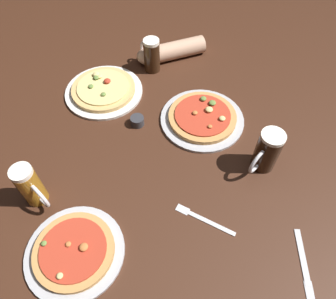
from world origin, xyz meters
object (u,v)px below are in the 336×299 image
Objects in this scene: beer_mug_pale at (267,151)px; ramekin_sauce at (137,121)px; pizza_plate_near at (74,251)px; pizza_plate_side at (104,90)px; pizza_plate_far at (202,118)px; fork_left at (204,219)px; diner_arm at (169,52)px; beer_mug_amber at (31,186)px; knife_right at (304,264)px; beer_mug_dark at (151,55)px.

ramekin_sauce is at bearing 158.46° from beer_mug_pale.
pizza_plate_near is 0.90× the size of pizza_plate_side.
pizza_plate_far is at bearing 134.43° from beer_mug_pale.
pizza_plate_near is at bearing -150.92° from beer_mug_pale.
beer_mug_pale is 3.10× the size of ramekin_sauce.
ramekin_sauce is at bearing 121.67° from fork_left.
beer_mug_pale is at bearing 29.08° from pizza_plate_near.
pizza_plate_near is 1.79× the size of beer_mug_pale.
diner_arm reaches higher than pizza_plate_side.
beer_mug_amber is at bearing -146.57° from pizza_plate_far.
pizza_plate_far is at bearing 33.43° from beer_mug_amber.
ramekin_sauce is at bearing 135.20° from knife_right.
pizza_plate_side is 1.01m from knife_right.
beer_mug_pale is 0.52× the size of diner_arm.
beer_mug_amber reaches higher than pizza_plate_side.
pizza_plate_far is at bearing 88.66° from fork_left.
knife_right is at bearing -24.67° from fork_left.
beer_mug_dark is (0.18, 0.87, 0.06)m from pizza_plate_near.
beer_mug_pale is 0.86× the size of fork_left.
beer_mug_dark is 0.68m from beer_mug_pale.
beer_mug_pale is at bearing 11.76° from beer_mug_amber.
beer_mug_amber reaches higher than pizza_plate_near.
pizza_plate_side reaches higher than fork_left.
fork_left is 0.32m from knife_right.
beer_mug_dark is at bearing 39.91° from pizza_plate_side.
beer_mug_amber is 1.02× the size of beer_mug_pale.
fork_left and knife_right have the same top height.
pizza_plate_far is at bearing -19.53° from pizza_plate_side.
pizza_plate_side is at bearing -140.09° from beer_mug_dark.
knife_right is at bearing -45.46° from pizza_plate_side.
beer_mug_amber is (-0.14, -0.52, 0.07)m from pizza_plate_side.
pizza_plate_near is 0.90× the size of pizza_plate_far.
beer_mug_amber is at bearing -131.40° from ramekin_sauce.
pizza_plate_near is 0.98m from diner_arm.
fork_left is (0.40, 0.12, -0.01)m from pizza_plate_near.
fork_left is at bearing -6.13° from beer_mug_amber.
diner_arm is (-0.14, 0.82, 0.04)m from fork_left.
beer_mug_dark is 0.77m from beer_mug_amber.
knife_right is at bearing -1.24° from pizza_plate_near.
pizza_plate_far is 6.19× the size of ramekin_sauce.
beer_mug_dark reaches higher than diner_arm.
beer_mug_dark is (0.20, 0.17, 0.06)m from pizza_plate_side.
beer_mug_amber is 0.88× the size of fork_left.
beer_mug_pale reaches higher than fork_left.
pizza_plate_far is 0.68m from beer_mug_amber.
pizza_plate_near is at bearing -101.83° from beer_mug_dark.
beer_mug_pale is (0.61, 0.34, 0.07)m from pizza_plate_near.
knife_right is at bearing -44.80° from ramekin_sauce.
ramekin_sauce is 0.25× the size of knife_right.
pizza_plate_near is at bearing -88.63° from pizza_plate_side.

